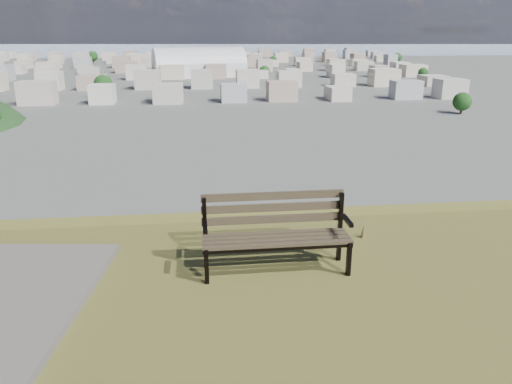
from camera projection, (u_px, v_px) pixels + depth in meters
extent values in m
cube|color=#413626|center=(279.00, 245.00, 5.37)|extent=(1.64, 0.09, 0.03)
cube|color=#413626|center=(277.00, 241.00, 5.47)|extent=(1.64, 0.09, 0.03)
cube|color=#413626|center=(276.00, 237.00, 5.58)|extent=(1.64, 0.09, 0.03)
cube|color=#413626|center=(274.00, 233.00, 5.68)|extent=(1.64, 0.09, 0.03)
cube|color=#413626|center=(273.00, 219.00, 5.70)|extent=(1.64, 0.04, 0.09)
cube|color=#413626|center=(273.00, 207.00, 5.68)|extent=(1.64, 0.04, 0.09)
cube|color=#413626|center=(273.00, 196.00, 5.66)|extent=(1.64, 0.04, 0.09)
cube|color=black|center=(207.00, 266.00, 5.32)|extent=(0.05, 0.05, 0.40)
cube|color=black|center=(205.00, 233.00, 5.63)|extent=(0.05, 0.05, 0.84)
cube|color=black|center=(206.00, 245.00, 5.44)|extent=(0.05, 0.46, 0.05)
cube|color=black|center=(205.00, 227.00, 5.33)|extent=(0.05, 0.33, 0.04)
cube|color=black|center=(349.00, 259.00, 5.50)|extent=(0.05, 0.05, 0.40)
cube|color=black|center=(340.00, 227.00, 5.80)|extent=(0.05, 0.05, 0.84)
cube|color=black|center=(345.00, 238.00, 5.62)|extent=(0.05, 0.46, 0.05)
cube|color=black|center=(347.00, 220.00, 5.51)|extent=(0.05, 0.33, 0.04)
cube|color=black|center=(279.00, 249.00, 5.37)|extent=(1.64, 0.05, 0.04)
cube|color=black|center=(274.00, 236.00, 5.70)|extent=(1.64, 0.05, 0.04)
cone|color=brown|center=(363.00, 231.00, 6.54)|extent=(0.08, 0.08, 0.18)
cube|color=silver|center=(199.00, 72.00, 305.74)|extent=(58.36, 33.95, 6.09)
cylinder|color=silver|center=(199.00, 67.00, 304.79)|extent=(58.36, 33.95, 23.12)
cube|color=beige|center=(41.00, 95.00, 192.40)|extent=(11.00, 11.00, 7.00)
cube|color=#BEAFA3|center=(105.00, 94.00, 194.99)|extent=(11.00, 11.00, 7.00)
cube|color=beige|center=(167.00, 94.00, 197.58)|extent=(11.00, 11.00, 7.00)
cube|color=#A8A7AC|center=(228.00, 93.00, 200.17)|extent=(11.00, 11.00, 7.00)
cube|color=beige|center=(287.00, 92.00, 202.76)|extent=(11.00, 11.00, 7.00)
cube|color=tan|center=(344.00, 91.00, 205.35)|extent=(11.00, 11.00, 7.00)
cube|color=beige|center=(400.00, 90.00, 207.94)|extent=(11.00, 11.00, 7.00)
cube|color=#B9B3A8|center=(455.00, 90.00, 210.53)|extent=(11.00, 11.00, 7.00)
cube|color=beige|center=(46.00, 83.00, 238.33)|extent=(11.00, 11.00, 7.00)
cube|color=#A8A7AC|center=(98.00, 82.00, 240.92)|extent=(11.00, 11.00, 7.00)
cube|color=beige|center=(148.00, 82.00, 243.51)|extent=(11.00, 11.00, 7.00)
cube|color=tan|center=(197.00, 81.00, 246.10)|extent=(11.00, 11.00, 7.00)
cube|color=beige|center=(246.00, 81.00, 248.70)|extent=(11.00, 11.00, 7.00)
cube|color=#B9B3A8|center=(293.00, 80.00, 251.29)|extent=(11.00, 11.00, 7.00)
cube|color=beige|center=(339.00, 79.00, 253.88)|extent=(11.00, 11.00, 7.00)
cube|color=#BEAFA3|center=(385.00, 79.00, 256.47)|extent=(11.00, 11.00, 7.00)
cube|color=beige|center=(429.00, 78.00, 259.06)|extent=(11.00, 11.00, 7.00)
cube|color=beige|center=(5.00, 75.00, 281.68)|extent=(11.00, 11.00, 7.00)
cube|color=tan|center=(49.00, 74.00, 284.27)|extent=(11.00, 11.00, 7.00)
cube|color=beige|center=(92.00, 74.00, 286.86)|extent=(11.00, 11.00, 7.00)
cube|color=#B9B3A8|center=(135.00, 73.00, 289.45)|extent=(11.00, 11.00, 7.00)
cube|color=beige|center=(177.00, 73.00, 292.04)|extent=(11.00, 11.00, 7.00)
cube|color=#BEAFA3|center=(218.00, 73.00, 294.63)|extent=(11.00, 11.00, 7.00)
cube|color=beige|center=(258.00, 72.00, 297.22)|extent=(11.00, 11.00, 7.00)
cube|color=#A8A7AC|center=(297.00, 72.00, 299.81)|extent=(11.00, 11.00, 7.00)
cube|color=beige|center=(336.00, 71.00, 302.40)|extent=(11.00, 11.00, 7.00)
cube|color=tan|center=(375.00, 71.00, 304.99)|extent=(11.00, 11.00, 7.00)
cube|color=beige|center=(412.00, 71.00, 307.58)|extent=(11.00, 11.00, 7.00)
cube|color=beige|center=(14.00, 68.00, 327.62)|extent=(11.00, 11.00, 7.00)
cube|color=#BEAFA3|center=(51.00, 68.00, 330.21)|extent=(11.00, 11.00, 7.00)
cube|color=beige|center=(89.00, 68.00, 332.80)|extent=(11.00, 11.00, 7.00)
cube|color=#A8A7AC|center=(125.00, 67.00, 335.39)|extent=(11.00, 11.00, 7.00)
cube|color=beige|center=(161.00, 67.00, 337.98)|extent=(11.00, 11.00, 7.00)
cube|color=tan|center=(197.00, 67.00, 340.57)|extent=(11.00, 11.00, 7.00)
cube|color=beige|center=(232.00, 67.00, 343.16)|extent=(11.00, 11.00, 7.00)
cube|color=#B9B3A8|center=(267.00, 66.00, 345.75)|extent=(11.00, 11.00, 7.00)
cube|color=beige|center=(301.00, 66.00, 348.34)|extent=(11.00, 11.00, 7.00)
cube|color=#BEAFA3|center=(334.00, 66.00, 350.93)|extent=(11.00, 11.00, 7.00)
cube|color=beige|center=(367.00, 65.00, 353.52)|extent=(11.00, 11.00, 7.00)
cube|color=#A8A7AC|center=(400.00, 65.00, 356.11)|extent=(11.00, 11.00, 7.00)
cube|color=tan|center=(20.00, 64.00, 373.55)|extent=(11.00, 11.00, 7.00)
cube|color=beige|center=(53.00, 63.00, 376.14)|extent=(11.00, 11.00, 7.00)
cube|color=#B9B3A8|center=(86.00, 63.00, 378.73)|extent=(11.00, 11.00, 7.00)
cube|color=beige|center=(118.00, 63.00, 381.32)|extent=(11.00, 11.00, 7.00)
cube|color=#BEAFA3|center=(150.00, 63.00, 383.91)|extent=(11.00, 11.00, 7.00)
cube|color=beige|center=(181.00, 62.00, 386.50)|extent=(11.00, 11.00, 7.00)
cube|color=#A8A7AC|center=(212.00, 62.00, 389.09)|extent=(11.00, 11.00, 7.00)
cube|color=beige|center=(243.00, 62.00, 391.68)|extent=(11.00, 11.00, 7.00)
cube|color=tan|center=(273.00, 62.00, 394.28)|extent=(11.00, 11.00, 7.00)
cube|color=beige|center=(303.00, 62.00, 396.87)|extent=(11.00, 11.00, 7.00)
cube|color=#B9B3A8|center=(332.00, 61.00, 399.46)|extent=(11.00, 11.00, 7.00)
cube|color=beige|center=(361.00, 61.00, 402.05)|extent=(11.00, 11.00, 7.00)
cube|color=#BEAFA3|center=(390.00, 61.00, 404.64)|extent=(11.00, 11.00, 7.00)
cube|color=#A8A7AC|center=(25.00, 60.00, 419.49)|extent=(11.00, 11.00, 7.00)
cube|color=beige|center=(54.00, 60.00, 422.08)|extent=(11.00, 11.00, 7.00)
cube|color=tan|center=(84.00, 59.00, 424.67)|extent=(11.00, 11.00, 7.00)
cube|color=beige|center=(112.00, 59.00, 427.26)|extent=(11.00, 11.00, 7.00)
cube|color=#B9B3A8|center=(141.00, 59.00, 429.85)|extent=(11.00, 11.00, 7.00)
cube|color=beige|center=(169.00, 59.00, 432.44)|extent=(11.00, 11.00, 7.00)
cube|color=#BEAFA3|center=(197.00, 59.00, 435.03)|extent=(11.00, 11.00, 7.00)
cube|color=beige|center=(224.00, 59.00, 437.62)|extent=(11.00, 11.00, 7.00)
cube|color=#A8A7AC|center=(251.00, 58.00, 440.21)|extent=(11.00, 11.00, 7.00)
cube|color=beige|center=(278.00, 58.00, 442.80)|extent=(11.00, 11.00, 7.00)
cube|color=tan|center=(305.00, 58.00, 445.39)|extent=(11.00, 11.00, 7.00)
cube|color=beige|center=(331.00, 58.00, 447.98)|extent=(11.00, 11.00, 7.00)
cube|color=#B9B3A8|center=(357.00, 58.00, 450.57)|extent=(11.00, 11.00, 7.00)
cube|color=beige|center=(383.00, 58.00, 453.16)|extent=(11.00, 11.00, 7.00)
cube|color=#BEAFA3|center=(2.00, 57.00, 462.83)|extent=(11.00, 11.00, 7.00)
cube|color=beige|center=(29.00, 57.00, 465.42)|extent=(11.00, 11.00, 7.00)
cube|color=#A8A7AC|center=(55.00, 57.00, 468.01)|extent=(11.00, 11.00, 7.00)
cube|color=beige|center=(82.00, 57.00, 470.60)|extent=(11.00, 11.00, 7.00)
cube|color=tan|center=(108.00, 56.00, 473.20)|extent=(11.00, 11.00, 7.00)
cube|color=beige|center=(134.00, 56.00, 475.79)|extent=(11.00, 11.00, 7.00)
cube|color=#B9B3A8|center=(159.00, 56.00, 478.38)|extent=(11.00, 11.00, 7.00)
cube|color=beige|center=(184.00, 56.00, 480.97)|extent=(11.00, 11.00, 7.00)
cube|color=#BEAFA3|center=(209.00, 56.00, 483.56)|extent=(11.00, 11.00, 7.00)
cube|color=beige|center=(234.00, 56.00, 486.15)|extent=(11.00, 11.00, 7.00)
cube|color=#A8A7AC|center=(258.00, 56.00, 488.74)|extent=(11.00, 11.00, 7.00)
cube|color=beige|center=(282.00, 55.00, 491.33)|extent=(11.00, 11.00, 7.00)
cube|color=tan|center=(306.00, 55.00, 493.92)|extent=(11.00, 11.00, 7.00)
cube|color=beige|center=(330.00, 55.00, 496.51)|extent=(11.00, 11.00, 7.00)
cube|color=#B9B3A8|center=(353.00, 55.00, 499.10)|extent=(11.00, 11.00, 7.00)
cube|color=beige|center=(377.00, 55.00, 501.69)|extent=(11.00, 11.00, 7.00)
cube|color=#BEAFA3|center=(8.00, 55.00, 508.77)|extent=(11.00, 11.00, 7.00)
cube|color=beige|center=(32.00, 54.00, 511.36)|extent=(11.00, 11.00, 7.00)
cube|color=#A8A7AC|center=(56.00, 54.00, 513.95)|extent=(11.00, 11.00, 7.00)
cube|color=beige|center=(80.00, 54.00, 516.54)|extent=(11.00, 11.00, 7.00)
cube|color=tan|center=(104.00, 54.00, 519.13)|extent=(11.00, 11.00, 7.00)
cube|color=beige|center=(128.00, 54.00, 521.72)|extent=(11.00, 11.00, 7.00)
cube|color=#B9B3A8|center=(151.00, 54.00, 524.31)|extent=(11.00, 11.00, 7.00)
cube|color=beige|center=(174.00, 54.00, 526.90)|extent=(11.00, 11.00, 7.00)
cube|color=#BEAFA3|center=(197.00, 54.00, 529.49)|extent=(11.00, 11.00, 7.00)
cube|color=beige|center=(219.00, 53.00, 532.08)|extent=(11.00, 11.00, 7.00)
cube|color=#A8A7AC|center=(242.00, 53.00, 534.67)|extent=(11.00, 11.00, 7.00)
cube|color=beige|center=(264.00, 53.00, 537.26)|extent=(11.00, 11.00, 7.00)
cube|color=tan|center=(286.00, 53.00, 539.86)|extent=(11.00, 11.00, 7.00)
cube|color=beige|center=(308.00, 53.00, 542.45)|extent=(11.00, 11.00, 7.00)
cube|color=#B9B3A8|center=(329.00, 53.00, 545.04)|extent=(11.00, 11.00, 7.00)
cube|color=beige|center=(350.00, 53.00, 547.63)|extent=(11.00, 11.00, 7.00)
cube|color=#BEAFA3|center=(372.00, 53.00, 550.22)|extent=(11.00, 11.00, 7.00)
cylinder|color=#2E1F17|center=(461.00, 111.00, 171.56)|extent=(0.80, 0.80, 2.10)
sphere|color=black|center=(462.00, 102.00, 170.59)|extent=(6.30, 6.30, 6.30)
cylinder|color=#2E1F17|center=(104.00, 94.00, 214.11)|extent=(0.80, 0.80, 2.70)
sphere|color=black|center=(103.00, 84.00, 212.86)|extent=(8.10, 8.10, 8.10)
cylinder|color=#2E1F17|center=(423.00, 78.00, 289.26)|extent=(0.80, 0.80, 1.95)
sphere|color=black|center=(423.00, 73.00, 288.35)|extent=(5.85, 5.85, 5.85)
cylinder|color=#2E1F17|center=(273.00, 65.00, 395.01)|extent=(0.80, 0.80, 2.25)
sphere|color=black|center=(273.00, 60.00, 393.97)|extent=(6.75, 6.75, 6.75)
cylinder|color=#2E1F17|center=(93.00, 61.00, 435.41)|extent=(0.80, 0.80, 2.85)
sphere|color=black|center=(93.00, 56.00, 434.08)|extent=(8.55, 8.55, 8.55)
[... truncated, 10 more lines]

